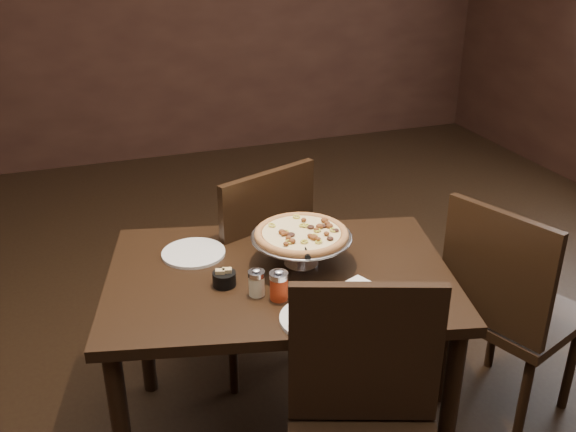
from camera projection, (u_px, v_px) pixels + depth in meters
name	position (u px, v px, depth m)	size (l,w,h in m)	color
room	(318.00, 87.00, 2.09)	(6.04, 7.04, 2.84)	black
dining_table	(280.00, 296.00, 2.32)	(1.37, 1.07, 0.76)	black
pizza_stand	(301.00, 234.00, 2.28)	(0.36, 0.36, 0.15)	#BBBBC2
parmesan_shaker	(257.00, 282.00, 2.12)	(0.06, 0.06, 0.10)	beige
pepper_flake_shaker	(279.00, 285.00, 2.10)	(0.06, 0.06, 0.11)	maroon
packet_caddy	(224.00, 278.00, 2.19)	(0.08, 0.08, 0.06)	black
napkin_stack	(360.00, 293.00, 2.14)	(0.15, 0.15, 0.02)	white
plate_left	(194.00, 253.00, 2.40)	(0.24, 0.24, 0.01)	white
plate_near	(319.00, 319.00, 2.00)	(0.25, 0.25, 0.01)	white
serving_spatula	(305.00, 250.00, 2.18)	(0.15, 0.15, 0.02)	#BBBBC2
chair_far	(250.00, 261.00, 2.79)	(0.60, 0.60, 1.00)	black
chair_side	(508.00, 306.00, 2.50)	(0.58, 0.58, 0.97)	black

